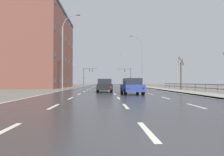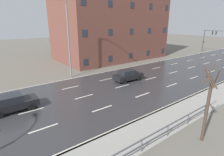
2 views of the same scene
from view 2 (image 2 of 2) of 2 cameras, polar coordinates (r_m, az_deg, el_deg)
ground_plane at (r=32.70m, az=21.75°, el=2.36°), size 160.00×160.00×0.12m
road_asphalt_strip at (r=43.24m, az=30.17°, el=4.76°), size 14.00×120.00×0.03m
street_lamp_left_bank at (r=25.77m, az=-13.54°, el=12.58°), size 2.84×0.24×11.87m
traffic_signal_left at (r=54.21m, az=28.31°, el=11.47°), size 4.52×0.36×5.87m
car_near_right at (r=24.50m, az=5.06°, el=0.89°), size 2.02×4.20×1.57m
car_near_left at (r=18.51m, az=-29.16°, el=-6.97°), size 1.84×4.10×1.57m
brick_building at (r=40.26m, az=-0.49°, el=18.09°), size 13.52×22.90×16.40m
bare_tree_mid at (r=13.17m, az=28.08°, el=-8.02°), size 1.00×1.04×5.37m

